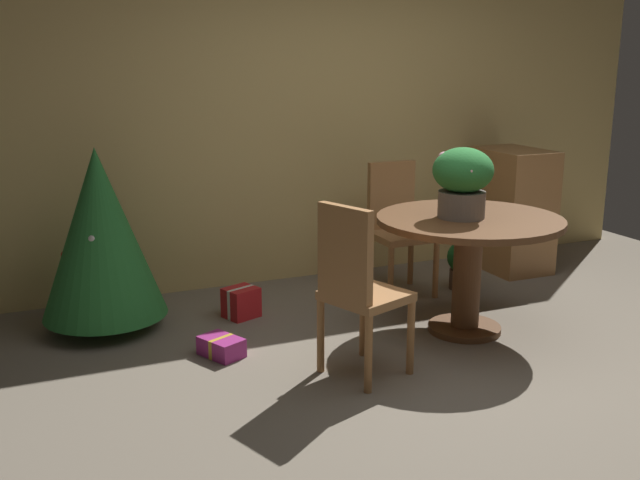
% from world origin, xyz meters
% --- Properties ---
extents(ground_plane, '(6.60, 6.60, 0.00)m').
position_xyz_m(ground_plane, '(0.00, 0.00, 0.00)').
color(ground_plane, '#756B5B').
extents(back_wall_panel, '(6.00, 0.10, 2.60)m').
position_xyz_m(back_wall_panel, '(0.00, 2.20, 1.30)').
color(back_wall_panel, tan).
rests_on(back_wall_panel, ground_plane).
extents(round_dining_table, '(1.20, 1.20, 0.78)m').
position_xyz_m(round_dining_table, '(0.31, 0.57, 0.59)').
color(round_dining_table, brown).
rests_on(round_dining_table, ground_plane).
extents(flower_vase, '(0.38, 0.38, 0.45)m').
position_xyz_m(flower_vase, '(0.24, 0.58, 1.03)').
color(flower_vase, '#665B51').
rests_on(flower_vase, round_dining_table).
extents(wooden_chair_far, '(0.43, 0.42, 1.00)m').
position_xyz_m(wooden_chair_far, '(0.31, 1.51, 0.55)').
color(wooden_chair_far, '#9E6B3D').
rests_on(wooden_chair_far, ground_plane).
extents(wooden_chair_left, '(0.52, 0.53, 1.01)m').
position_xyz_m(wooden_chair_left, '(-0.67, 0.21, 0.55)').
color(wooden_chair_left, '#9E6B3D').
rests_on(wooden_chair_left, ground_plane).
extents(holiday_tree, '(0.81, 0.81, 1.22)m').
position_xyz_m(holiday_tree, '(-1.87, 1.56, 0.66)').
color(holiday_tree, brown).
rests_on(holiday_tree, ground_plane).
extents(gift_box_purple, '(0.27, 0.32, 0.12)m').
position_xyz_m(gift_box_purple, '(-1.29, 0.80, 0.06)').
color(gift_box_purple, '#9E287A').
rests_on(gift_box_purple, ground_plane).
extents(gift_box_red, '(0.27, 0.25, 0.21)m').
position_xyz_m(gift_box_red, '(-0.98, 1.42, 0.11)').
color(gift_box_red, red).
rests_on(gift_box_red, ground_plane).
extents(wooden_cabinet, '(0.50, 0.68, 1.02)m').
position_xyz_m(wooden_cabinet, '(1.50, 1.68, 0.51)').
color(wooden_cabinet, '#9E6B3D').
rests_on(wooden_cabinet, ground_plane).
extents(potted_plant, '(0.26, 0.26, 0.39)m').
position_xyz_m(potted_plant, '(0.81, 1.35, 0.21)').
color(potted_plant, '#4C382D').
rests_on(potted_plant, ground_plane).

